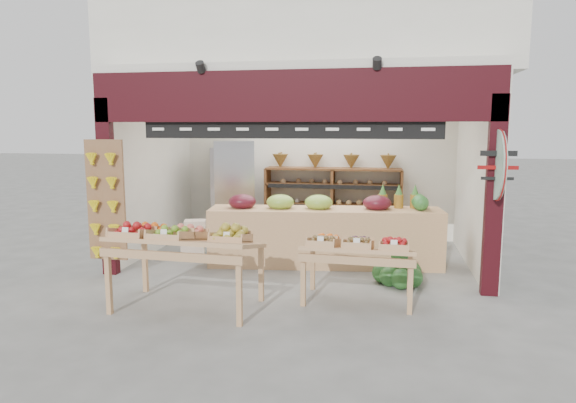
# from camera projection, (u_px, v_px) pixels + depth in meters

# --- Properties ---
(ground) EXTENTS (60.00, 60.00, 0.00)m
(ground) POSITION_uv_depth(u_px,v_px,m) (299.00, 264.00, 8.41)
(ground) COLOR slate
(ground) RESTS_ON ground
(shop_structure) EXTENTS (6.36, 5.12, 5.40)m
(shop_structure) POSITION_uv_depth(u_px,v_px,m) (314.00, 34.00, 9.41)
(shop_structure) COLOR white
(shop_structure) RESTS_ON ground
(banana_board) EXTENTS (0.60, 0.15, 1.80)m
(banana_board) POSITION_uv_depth(u_px,v_px,m) (105.00, 203.00, 7.59)
(banana_board) COLOR brown
(banana_board) RESTS_ON ground
(gift_sign) EXTENTS (0.04, 0.93, 0.92)m
(gift_sign) POSITION_uv_depth(u_px,v_px,m) (498.00, 165.00, 6.54)
(gift_sign) COLOR #A7D2BB
(gift_sign) RESTS_ON ground
(back_shelving) EXTENTS (2.70, 0.44, 1.69)m
(back_shelving) POSITION_uv_depth(u_px,v_px,m) (333.00, 188.00, 10.12)
(back_shelving) COLOR brown
(back_shelving) RESTS_ON ground
(refrigerator) EXTENTS (0.98, 0.98, 1.96)m
(refrigerator) POSITION_uv_depth(u_px,v_px,m) (234.00, 190.00, 10.17)
(refrigerator) COLOR silver
(refrigerator) RESTS_ON ground
(cardboard_stack) EXTENTS (1.01, 0.83, 0.63)m
(cardboard_stack) POSITION_uv_depth(u_px,v_px,m) (208.00, 242.00, 9.00)
(cardboard_stack) COLOR beige
(cardboard_stack) RESTS_ON ground
(mid_counter) EXTENTS (3.77, 1.15, 1.15)m
(mid_counter) POSITION_uv_depth(u_px,v_px,m) (324.00, 234.00, 8.29)
(mid_counter) COLOR tan
(mid_counter) RESTS_ON ground
(display_table_left) EXTENTS (1.81, 1.07, 1.11)m
(display_table_left) POSITION_uv_depth(u_px,v_px,m) (179.00, 238.00, 6.34)
(display_table_left) COLOR tan
(display_table_left) RESTS_ON ground
(display_table_right) EXTENTS (1.46, 0.85, 0.93)m
(display_table_right) POSITION_uv_depth(u_px,v_px,m) (359.00, 247.00, 6.54)
(display_table_right) COLOR tan
(display_table_right) RESTS_ON ground
(watermelon_pile) EXTENTS (0.71, 0.71, 0.56)m
(watermelon_pile) POSITION_uv_depth(u_px,v_px,m) (398.00, 272.00, 7.31)
(watermelon_pile) COLOR #1B5321
(watermelon_pile) RESTS_ON ground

